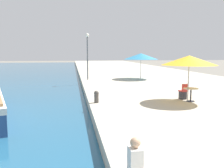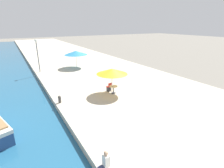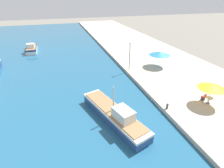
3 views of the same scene
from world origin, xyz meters
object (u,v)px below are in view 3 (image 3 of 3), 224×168
object	(u,v)px
cafe_umbrella_white	(160,53)
lamppost	(130,51)
cafe_table	(209,99)
fishing_boat_near	(114,114)
fishing_boat_distant	(31,48)
mooring_bollard	(167,106)
cafe_chair_left	(203,98)
cafe_umbrella_pink	(212,86)

from	to	relation	value
cafe_umbrella_white	lamppost	size ratio (longest dim) A/B	0.77
cafe_umbrella_white	cafe_table	bearing A→B (deg)	-92.46
fishing_boat_near	fishing_boat_distant	xyz separation A→B (m)	(-10.49, 28.88, -0.06)
mooring_bollard	cafe_table	bearing A→B (deg)	-5.47
mooring_bollard	fishing_boat_distant	bearing A→B (deg)	119.41
mooring_bollard	lamppost	distance (m)	12.03
cafe_chair_left	mooring_bollard	xyz separation A→B (m)	(-5.04, -0.22, 0.02)
lamppost	cafe_umbrella_pink	bearing A→B (deg)	-68.89
lamppost	cafe_table	bearing A→B (deg)	-68.10
fishing_boat_near	cafe_umbrella_pink	distance (m)	11.19
mooring_bollard	lamppost	bearing A→B (deg)	88.76
lamppost	fishing_boat_distant	bearing A→B (deg)	133.65
fishing_boat_distant	mooring_bollard	world-z (taller)	fishing_boat_distant
cafe_chair_left	fishing_boat_near	bearing A→B (deg)	169.78
cafe_table	cafe_chair_left	world-z (taller)	cafe_chair_left
cafe_umbrella_white	cafe_table	size ratio (longest dim) A/B	4.38
cafe_umbrella_pink	cafe_table	bearing A→B (deg)	7.04
cafe_chair_left	mooring_bollard	size ratio (longest dim) A/B	1.39
cafe_umbrella_pink	lamppost	size ratio (longest dim) A/B	0.65
cafe_umbrella_pink	cafe_umbrella_white	xyz separation A→B (m)	(0.70, 12.11, 0.04)
cafe_table	cafe_umbrella_white	bearing A→B (deg)	87.54
cafe_table	cafe_chair_left	distance (m)	0.75
fishing_boat_distant	mooring_bollard	distance (m)	33.59
fishing_boat_distant	cafe_umbrella_white	bearing A→B (deg)	-41.06
fishing_boat_distant	cafe_umbrella_pink	bearing A→B (deg)	-56.72
cafe_umbrella_white	mooring_bollard	bearing A→B (deg)	-116.09
lamppost	cafe_chair_left	bearing A→B (deg)	-67.38
fishing_boat_distant	cafe_umbrella_pink	size ratio (longest dim) A/B	2.26
cafe_umbrella_white	cafe_table	world-z (taller)	cafe_umbrella_white
cafe_chair_left	lamppost	xyz separation A→B (m)	(-4.79, 11.49, 2.77)
fishing_boat_near	cafe_chair_left	distance (m)	11.04
fishing_boat_distant	cafe_umbrella_white	xyz separation A→B (m)	(22.17, -17.67, 2.07)
fishing_boat_near	lamppost	bearing A→B (deg)	43.82
fishing_boat_distant	cafe_chair_left	world-z (taller)	fishing_boat_distant
cafe_table	mooring_bollard	size ratio (longest dim) A/B	1.22
mooring_bollard	fishing_boat_near	bearing A→B (deg)	176.32
cafe_table	mooring_bollard	distance (m)	5.18
cafe_umbrella_pink	lamppost	world-z (taller)	lamppost
cafe_table	cafe_chair_left	xyz separation A→B (m)	(-0.12, 0.71, -0.21)
fishing_boat_distant	lamppost	size ratio (longest dim) A/B	1.46
cafe_umbrella_pink	cafe_chair_left	world-z (taller)	cafe_umbrella_pink
cafe_umbrella_white	lamppost	distance (m)	5.48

